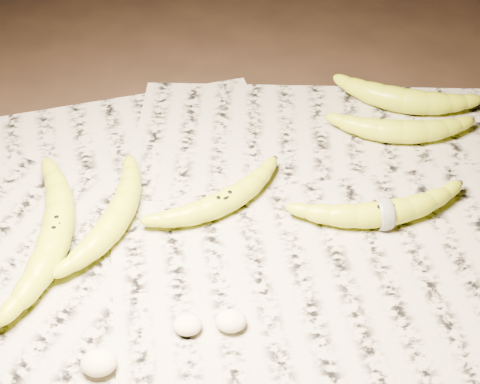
{
  "coord_description": "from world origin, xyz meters",
  "views": [
    {
      "loc": [
        -0.01,
        -0.59,
        0.64
      ],
      "look_at": [
        0.02,
        0.02,
        0.05
      ],
      "focal_mm": 50.0,
      "sensor_mm": 36.0,
      "label": 1
    }
  ],
  "objects_px": {
    "banana_center": "(223,200)",
    "banana_left_b": "(117,215)",
    "banana_left_a": "(56,231)",
    "banana_upper_b": "(404,98)",
    "banana_taped": "(384,212)",
    "banana_upper_a": "(402,130)"
  },
  "relations": [
    {
      "from": "banana_upper_a",
      "to": "banana_upper_b",
      "type": "distance_m",
      "value": 0.08
    },
    {
      "from": "banana_left_a",
      "to": "banana_upper_b",
      "type": "xyz_separation_m",
      "value": [
        0.49,
        0.25,
        -0.0
      ]
    },
    {
      "from": "banana_taped",
      "to": "banana_upper_a",
      "type": "xyz_separation_m",
      "value": [
        0.06,
        0.16,
        0.0
      ]
    },
    {
      "from": "banana_center",
      "to": "banana_left_b",
      "type": "bearing_deg",
      "value": 157.39
    },
    {
      "from": "banana_taped",
      "to": "banana_upper_a",
      "type": "bearing_deg",
      "value": 62.08
    },
    {
      "from": "banana_taped",
      "to": "banana_left_b",
      "type": "bearing_deg",
      "value": 170.65
    },
    {
      "from": "banana_left_a",
      "to": "banana_upper_b",
      "type": "distance_m",
      "value": 0.55
    },
    {
      "from": "banana_upper_b",
      "to": "banana_center",
      "type": "bearing_deg",
      "value": -125.72
    },
    {
      "from": "banana_left_a",
      "to": "banana_taped",
      "type": "height_order",
      "value": "banana_left_a"
    },
    {
      "from": "banana_upper_a",
      "to": "banana_taped",
      "type": "bearing_deg",
      "value": -104.5
    },
    {
      "from": "banana_center",
      "to": "banana_taped",
      "type": "height_order",
      "value": "banana_taped"
    },
    {
      "from": "banana_center",
      "to": "banana_upper_a",
      "type": "bearing_deg",
      "value": -5.1
    },
    {
      "from": "banana_left_b",
      "to": "banana_center",
      "type": "xyz_separation_m",
      "value": [
        0.14,
        0.02,
        -0.0
      ]
    },
    {
      "from": "banana_left_b",
      "to": "banana_center",
      "type": "distance_m",
      "value": 0.14
    },
    {
      "from": "banana_left_a",
      "to": "banana_upper_a",
      "type": "height_order",
      "value": "banana_left_a"
    },
    {
      "from": "banana_left_b",
      "to": "banana_left_a",
      "type": "bearing_deg",
      "value": 129.47
    },
    {
      "from": "banana_center",
      "to": "banana_upper_b",
      "type": "height_order",
      "value": "banana_upper_b"
    },
    {
      "from": "banana_left_a",
      "to": "banana_left_b",
      "type": "relative_size",
      "value": 1.25
    },
    {
      "from": "banana_left_a",
      "to": "banana_center",
      "type": "relative_size",
      "value": 1.29
    },
    {
      "from": "banana_left_b",
      "to": "banana_upper_a",
      "type": "bearing_deg",
      "value": -48.93
    },
    {
      "from": "banana_left_b",
      "to": "banana_upper_a",
      "type": "height_order",
      "value": "same"
    },
    {
      "from": "banana_left_a",
      "to": "banana_upper_a",
      "type": "relative_size",
      "value": 1.27
    }
  ]
}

